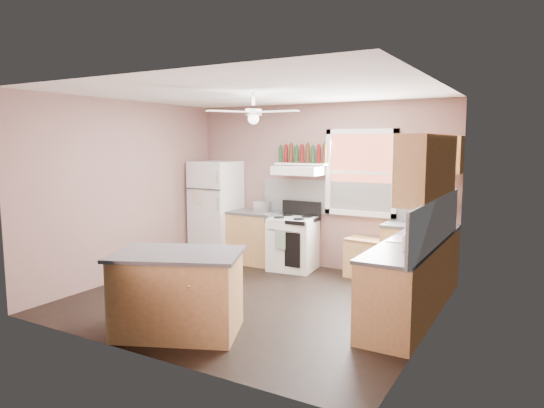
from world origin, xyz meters
The scene contains 32 objects.
floor centered at (0.00, 0.00, 0.00)m, with size 4.50×4.50×0.00m, color black.
ceiling centered at (0.00, 0.00, 2.70)m, with size 4.50×4.50×0.00m, color white.
wall_back centered at (0.00, 2.02, 1.35)m, with size 4.50×0.05×2.70m, color #84605A.
wall_right centered at (2.27, 0.00, 1.35)m, with size 0.05×4.00×2.70m, color #84605A.
wall_left centered at (-2.27, 0.00, 1.35)m, with size 0.05×4.00×2.70m, color #84605A.
backsplash_back centered at (0.45, 1.99, 1.18)m, with size 2.90×0.03×0.55m, color white.
backsplash_right centered at (2.23, 0.30, 1.18)m, with size 0.03×2.60×0.55m, color white.
window_view centered at (0.75, 1.98, 1.60)m, with size 1.00×0.02×1.20m, color brown.
window_frame centered at (0.75, 1.96, 1.60)m, with size 1.16×0.07×1.36m, color white.
refrigerator centered at (-1.81, 1.64, 0.87)m, with size 0.74×0.72×1.74m, color white.
base_cabinet_left centered at (-1.06, 1.70, 0.43)m, with size 0.90×0.60×0.86m, color #AC7A47.
counter_left centered at (-1.06, 1.70, 0.88)m, with size 0.92×0.62×0.04m, color #464648.
toaster centered at (-0.88, 1.69, 0.99)m, with size 0.28×0.16×0.18m, color silver.
stove centered at (-0.26, 1.62, 0.43)m, with size 0.70×0.64×0.86m, color white.
range_hood centered at (-0.23, 1.75, 1.62)m, with size 0.78×0.50×0.14m, color white.
bottle_shelf centered at (-0.23, 1.87, 1.72)m, with size 0.90×0.26×0.03m, color white.
cart centered at (0.95, 1.75, 0.30)m, with size 0.61×0.40×0.61m, color #AC7A47.
base_cabinet_corner centered at (1.75, 1.70, 0.43)m, with size 1.00×0.60×0.86m, color #AC7A47.
base_cabinet_right centered at (1.95, 0.30, 0.43)m, with size 0.60×2.20×0.86m, color #AC7A47.
counter_corner centered at (1.75, 1.70, 0.88)m, with size 1.02×0.62×0.04m, color #464648.
counter_right centered at (1.94, 0.30, 0.88)m, with size 0.62×2.22×0.04m, color #464648.
sink centered at (1.94, 0.50, 0.90)m, with size 0.55×0.45×0.03m, color silver.
faucet centered at (2.10, 0.50, 0.97)m, with size 0.03×0.03×0.14m, color silver.
upper_cabinet_right centered at (2.08, 0.50, 1.78)m, with size 0.33×1.80×0.76m, color #AC7A47.
upper_cabinet_corner centered at (1.95, 1.83, 1.90)m, with size 0.60×0.33×0.52m, color #AC7A47.
paper_towel centered at (2.07, 1.86, 1.25)m, with size 0.12×0.12×0.26m, color white.
island centered at (-0.11, -1.38, 0.43)m, with size 1.29×0.81×0.86m, color #AC7A47.
island_top centered at (-0.11, -1.38, 0.88)m, with size 1.36×0.89×0.04m, color #464648.
ceiling_fan_hub centered at (0.00, 0.00, 2.45)m, with size 0.20×0.20×0.08m, color white.
soap_bottle centered at (2.01, -0.14, 1.02)m, with size 0.10×0.10×0.25m, color silver.
red_caddy centered at (1.89, 0.70, 0.95)m, with size 0.18×0.12×0.10m, color #B5320F.
wine_bottles centered at (-0.23, 1.87, 1.88)m, with size 0.86×0.06×0.31m.
Camera 1 is at (3.30, -5.29, 2.07)m, focal length 32.00 mm.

